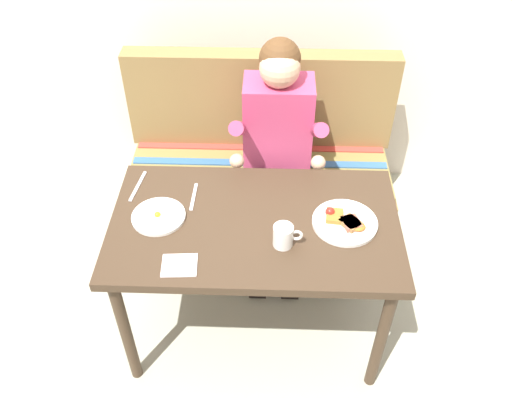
{
  "coord_description": "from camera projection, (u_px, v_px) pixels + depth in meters",
  "views": [
    {
      "loc": [
        0.06,
        -1.58,
        2.3
      ],
      "look_at": [
        0.0,
        0.15,
        0.72
      ],
      "focal_mm": 37.85,
      "sensor_mm": 36.0,
      "label": 1
    }
  ],
  "objects": [
    {
      "name": "fork",
      "position": [
        194.0,
        197.0,
        2.34
      ],
      "size": [
        0.02,
        0.17,
        0.0
      ],
      "primitive_type": "cube",
      "rotation": [
        0.0,
        0.0,
        -0.02
      ],
      "color": "silver",
      "rests_on": "table"
    },
    {
      "name": "couch",
      "position": [
        260.0,
        176.0,
        3.06
      ],
      "size": [
        1.44,
        0.56,
        1.0
      ],
      "color": "olive",
      "rests_on": "ground"
    },
    {
      "name": "ground_plane",
      "position": [
        255.0,
        324.0,
        2.72
      ],
      "size": [
        8.0,
        8.0,
        0.0
      ],
      "primitive_type": "plane",
      "color": "#A6A693"
    },
    {
      "name": "napkin",
      "position": [
        179.0,
        265.0,
        2.05
      ],
      "size": [
        0.14,
        0.12,
        0.01
      ],
      "primitive_type": "cube",
      "rotation": [
        0.0,
        0.0,
        0.06
      ],
      "color": "silver",
      "rests_on": "table"
    },
    {
      "name": "plate_eggs",
      "position": [
        159.0,
        216.0,
        2.24
      ],
      "size": [
        0.22,
        0.22,
        0.04
      ],
      "color": "white",
      "rests_on": "table"
    },
    {
      "name": "coffee_mug",
      "position": [
        284.0,
        235.0,
        2.1
      ],
      "size": [
        0.12,
        0.08,
        0.09
      ],
      "color": "white",
      "rests_on": "table"
    },
    {
      "name": "table",
      "position": [
        255.0,
        235.0,
        2.28
      ],
      "size": [
        1.2,
        0.7,
        0.73
      ],
      "color": "#3D2D1E",
      "rests_on": "ground"
    },
    {
      "name": "person",
      "position": [
        278.0,
        136.0,
        2.65
      ],
      "size": [
        0.45,
        0.61,
        1.21
      ],
      "color": "#BB3D66",
      "rests_on": "ground"
    },
    {
      "name": "knife",
      "position": [
        138.0,
        186.0,
        2.39
      ],
      "size": [
        0.04,
        0.2,
        0.0
      ],
      "primitive_type": "cube",
      "rotation": [
        0.0,
        0.0,
        -0.15
      ],
      "color": "silver",
      "rests_on": "table"
    },
    {
      "name": "plate_breakfast",
      "position": [
        345.0,
        222.0,
        2.21
      ],
      "size": [
        0.27,
        0.27,
        0.05
      ],
      "color": "white",
      "rests_on": "table"
    }
  ]
}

